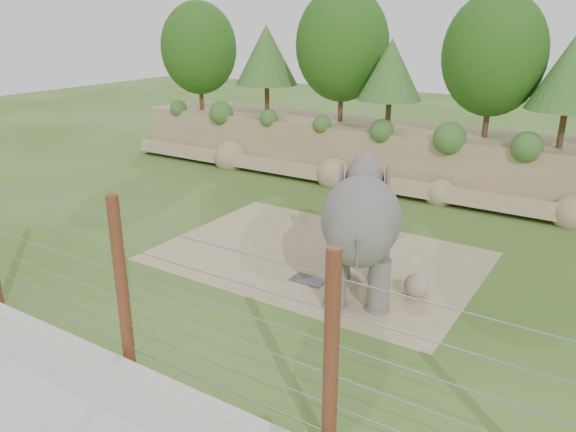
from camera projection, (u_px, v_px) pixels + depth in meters
The scene contains 8 objects.
ground at pixel (250, 288), 16.03m from camera, with size 90.00×90.00×0.00m, color #335616.
back_embankment at pixel (431, 98), 24.46m from camera, with size 30.00×5.52×8.77m.
dirt_patch at pixel (318, 256), 18.15m from camera, with size 10.00×7.00×0.02m, color #9C8A62.
drain_grate at pixel (308, 280), 16.46m from camera, with size 1.00×0.60×0.03m, color #262628.
elephant at pixel (360, 235), 15.19m from camera, with size 1.85×4.31×3.49m, color #645D59, non-canonical shape.
stone_ball at pixel (417, 286), 15.39m from camera, with size 0.69×0.69×0.69m, color gray.
retaining_wall at pixel (112, 368), 11.97m from camera, with size 26.00×0.35×0.50m, color beige.
barrier_fence at pixel (122, 285), 11.78m from camera, with size 20.26×0.26×4.00m.
Camera 1 is at (8.67, -11.55, 7.33)m, focal length 35.00 mm.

